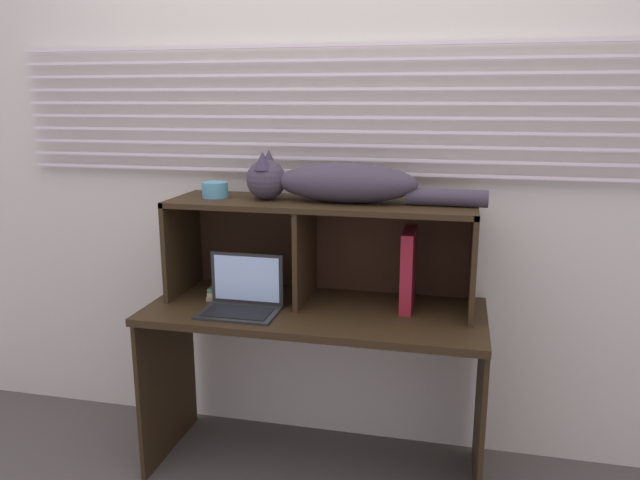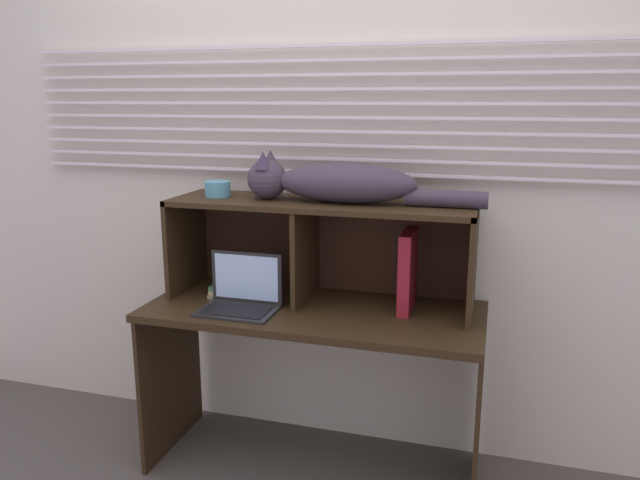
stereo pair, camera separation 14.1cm
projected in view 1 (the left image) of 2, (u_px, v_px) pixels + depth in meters
name	position (u px, v px, depth m)	size (l,w,h in m)	color
back_panel_with_blinds	(332.00, 166.00, 2.62)	(4.40, 0.08, 2.50)	beige
desk	(315.00, 341.00, 2.47)	(1.35, 0.57, 0.72)	black
hutch_shelf_unit	(320.00, 230.00, 2.49)	(1.23, 0.36, 0.42)	black
cat	(334.00, 182.00, 2.40)	(0.96, 0.19, 0.20)	#39323F
laptop	(242.00, 299.00, 2.40)	(0.30, 0.21, 0.22)	black
binder_upright	(408.00, 269.00, 2.41)	(0.05, 0.23, 0.32)	maroon
book_stack	(234.00, 289.00, 2.60)	(0.16, 0.23, 0.05)	#9D9381
small_basket	(215.00, 190.00, 2.52)	(0.11, 0.11, 0.06)	teal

